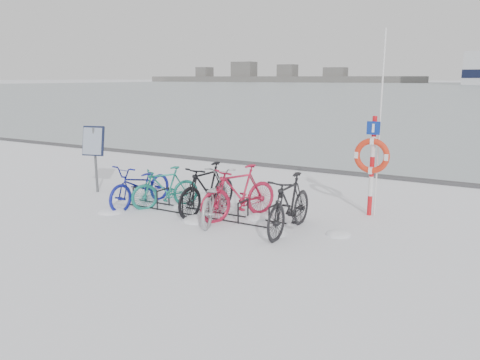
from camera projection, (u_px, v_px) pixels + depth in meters
The scene contains 13 objects.
ground at pixel (201, 214), 10.61m from camera, with size 900.00×900.00×0.00m, color white.
quay_edge at pixel (299, 168), 15.64m from camera, with size 400.00×0.25×0.10m, color #3F3F42.
bike_rack at pixel (201, 206), 10.57m from camera, with size 4.00×0.48×0.46m.
info_board at pixel (94, 145), 12.34m from camera, with size 0.63×0.37×1.78m.
lifebuoy_station at pixel (372, 156), 10.18m from camera, with size 0.78×0.22×4.03m.
shoreline at pixel (270, 78), 289.85m from camera, with size 180.00×12.00×9.50m.
bike_0 at pixel (141, 184), 11.24m from camera, with size 0.70×2.02×1.06m, color navy.
bike_1 at pixel (165, 186), 11.10m from camera, with size 0.47×1.66×1.00m, color #187465.
bike_2 at pixel (207, 187), 10.61m from camera, with size 0.55×1.95×1.17m, color black.
bike_3 at pixel (214, 195), 10.10m from camera, with size 0.71×2.04×1.07m, color #95999C.
bike_4 at pixel (239, 191), 10.22m from camera, with size 0.56×2.00×1.20m, color #A61835.
bike_5 at pixel (290, 203), 9.25m from camera, with size 0.56×1.99×1.20m, color black.
snow_drifts at pixel (205, 219), 10.20m from camera, with size 6.24×1.76×0.21m.
Camera 1 is at (5.71, -8.49, 3.03)m, focal length 35.00 mm.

